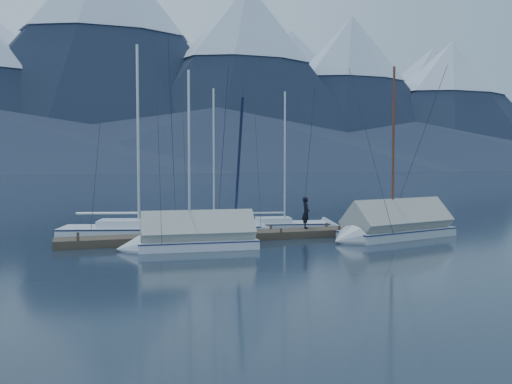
# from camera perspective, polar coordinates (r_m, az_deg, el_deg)

# --- Properties ---
(ground) EXTENTS (1000.00, 1000.00, 0.00)m
(ground) POSITION_cam_1_polar(r_m,az_deg,el_deg) (23.80, 1.52, -5.54)
(ground) COLOR black
(ground) RESTS_ON ground
(mountain_range) EXTENTS (877.00, 584.00, 150.50)m
(mountain_range) POSITION_cam_1_polar(r_m,az_deg,el_deg) (396.63, -16.64, 10.86)
(mountain_range) COLOR #475675
(mountain_range) RESTS_ON ground
(dock) EXTENTS (18.00, 1.50, 0.54)m
(dock) POSITION_cam_1_polar(r_m,az_deg,el_deg) (25.66, 0.00, -4.67)
(dock) COLOR #382D23
(dock) RESTS_ON ground
(mooring_posts) EXTENTS (15.12, 1.52, 0.35)m
(mooring_posts) POSITION_cam_1_polar(r_m,az_deg,el_deg) (25.48, -1.07, -4.18)
(mooring_posts) COLOR #382D23
(mooring_posts) RESTS_ON ground
(sailboat_open_left) EXTENTS (7.96, 4.05, 10.14)m
(sailboat_open_left) POSITION_cam_1_polar(r_m,az_deg,el_deg) (26.88, -11.07, -4.23)
(sailboat_open_left) COLOR white
(sailboat_open_left) RESTS_ON ground
(sailboat_open_mid) EXTENTS (6.25, 2.68, 8.05)m
(sailboat_open_mid) POSITION_cam_1_polar(r_m,az_deg,el_deg) (27.83, -3.57, -4.00)
(sailboat_open_mid) COLOR silver
(sailboat_open_mid) RESTS_ON ground
(sailboat_open_right) EXTENTS (6.34, 2.99, 8.10)m
(sailboat_open_right) POSITION_cam_1_polar(r_m,az_deg,el_deg) (29.26, 3.85, -3.66)
(sailboat_open_right) COLOR silver
(sailboat_open_right) RESTS_ON ground
(sailboat_covered_near) EXTENTS (7.20, 3.69, 8.97)m
(sailboat_covered_near) POSITION_cam_1_polar(r_m,az_deg,el_deg) (26.41, 13.92, -3.80)
(sailboat_covered_near) COLOR silver
(sailboat_covered_near) RESTS_ON ground
(sailboat_covered_far) EXTENTS (5.88, 2.45, 8.08)m
(sailboat_covered_far) POSITION_cam_1_polar(r_m,az_deg,el_deg) (22.62, -7.29, -5.00)
(sailboat_covered_far) COLOR white
(sailboat_covered_far) RESTS_ON ground
(person) EXTENTS (0.53, 0.66, 1.56)m
(person) POSITION_cam_1_polar(r_m,az_deg,el_deg) (26.75, 5.28, -2.19)
(person) COLOR black
(person) RESTS_ON dock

